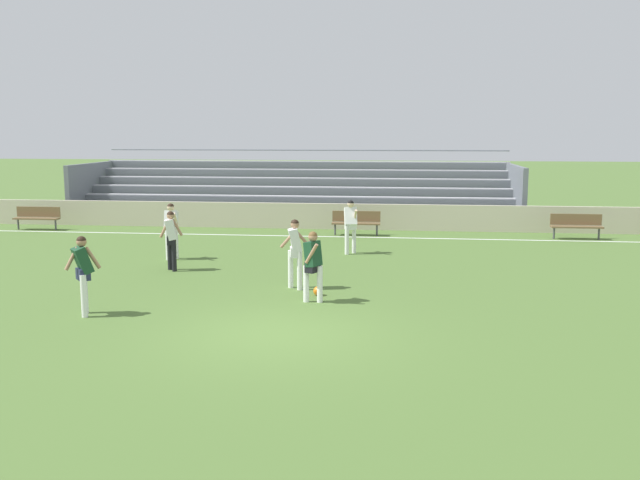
{
  "coord_description": "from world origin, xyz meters",
  "views": [
    {
      "loc": [
        2.31,
        -12.48,
        3.83
      ],
      "look_at": [
        0.21,
        5.47,
        0.96
      ],
      "focal_mm": 38.35,
      "sensor_mm": 36.0,
      "label": 1
    }
  ],
  "objects_px": {
    "bleacher_stand": "(296,190)",
    "bench_far_left": "(356,221)",
    "player_white_dropping_back": "(171,235)",
    "soccer_ball": "(318,291)",
    "bench_near_wall_gap": "(576,224)",
    "player_white_pressing_high": "(295,247)",
    "player_dark_overlapping": "(83,268)",
    "bench_near_bin": "(37,216)",
    "player_white_wide_right": "(351,222)",
    "player_white_trailing_run": "(171,226)",
    "player_dark_deep_cover": "(313,261)"
  },
  "relations": [
    {
      "from": "player_white_wide_right",
      "to": "player_dark_deep_cover",
      "type": "bearing_deg",
      "value": -93.52
    },
    {
      "from": "bench_far_left",
      "to": "player_white_trailing_run",
      "type": "xyz_separation_m",
      "value": [
        -5.23,
        -5.53,
        0.47
      ]
    },
    {
      "from": "player_white_pressing_high",
      "to": "bench_far_left",
      "type": "bearing_deg",
      "value": 84.17
    },
    {
      "from": "player_white_pressing_high",
      "to": "bleacher_stand",
      "type": "bearing_deg",
      "value": 98.58
    },
    {
      "from": "player_white_wide_right",
      "to": "bench_near_bin",
      "type": "bearing_deg",
      "value": 162.72
    },
    {
      "from": "bench_near_wall_gap",
      "to": "soccer_ball",
      "type": "relative_size",
      "value": 8.18
    },
    {
      "from": "player_dark_deep_cover",
      "to": "player_white_wide_right",
      "type": "bearing_deg",
      "value": 86.48
    },
    {
      "from": "bench_near_bin",
      "to": "soccer_ball",
      "type": "height_order",
      "value": "bench_near_bin"
    },
    {
      "from": "player_white_pressing_high",
      "to": "player_dark_overlapping",
      "type": "bearing_deg",
      "value": -144.02
    },
    {
      "from": "player_white_wide_right",
      "to": "player_white_trailing_run",
      "type": "xyz_separation_m",
      "value": [
        -5.3,
        -1.59,
        0.0
      ]
    },
    {
      "from": "player_dark_deep_cover",
      "to": "player_dark_overlapping",
      "type": "distance_m",
      "value": 4.93
    },
    {
      "from": "bleacher_stand",
      "to": "player_dark_deep_cover",
      "type": "xyz_separation_m",
      "value": [
        2.68,
        -15.05,
        -0.32
      ]
    },
    {
      "from": "bench_far_left",
      "to": "player_dark_deep_cover",
      "type": "height_order",
      "value": "player_dark_deep_cover"
    },
    {
      "from": "bench_near_bin",
      "to": "player_white_wide_right",
      "type": "distance_m",
      "value": 13.28
    },
    {
      "from": "bench_near_bin",
      "to": "bench_far_left",
      "type": "bearing_deg",
      "value": 0.0
    },
    {
      "from": "player_dark_deep_cover",
      "to": "player_white_wide_right",
      "type": "relative_size",
      "value": 0.95
    },
    {
      "from": "player_white_trailing_run",
      "to": "soccer_ball",
      "type": "relative_size",
      "value": 7.75
    },
    {
      "from": "bench_near_bin",
      "to": "player_white_pressing_high",
      "type": "relative_size",
      "value": 1.04
    },
    {
      "from": "player_dark_deep_cover",
      "to": "player_white_pressing_high",
      "type": "distance_m",
      "value": 1.41
    },
    {
      "from": "player_white_dropping_back",
      "to": "soccer_ball",
      "type": "xyz_separation_m",
      "value": [
        4.39,
        -2.46,
        -0.88
      ]
    },
    {
      "from": "bench_near_bin",
      "to": "player_white_dropping_back",
      "type": "distance_m",
      "value": 10.69
    },
    {
      "from": "bench_near_wall_gap",
      "to": "player_white_dropping_back",
      "type": "xyz_separation_m",
      "value": [
        -12.61,
        -7.17,
        0.44
      ]
    },
    {
      "from": "player_white_dropping_back",
      "to": "bench_near_wall_gap",
      "type": "bearing_deg",
      "value": 29.62
    },
    {
      "from": "bench_near_bin",
      "to": "bench_near_wall_gap",
      "type": "relative_size",
      "value": 1.0
    },
    {
      "from": "player_white_wide_right",
      "to": "bench_far_left",
      "type": "bearing_deg",
      "value": 91.09
    },
    {
      "from": "bleacher_stand",
      "to": "player_dark_overlapping",
      "type": "relative_size",
      "value": 11.37
    },
    {
      "from": "bench_near_wall_gap",
      "to": "player_white_trailing_run",
      "type": "relative_size",
      "value": 1.06
    },
    {
      "from": "bench_near_wall_gap",
      "to": "player_dark_deep_cover",
      "type": "distance_m",
      "value": 13.18
    },
    {
      "from": "bench_near_wall_gap",
      "to": "player_white_dropping_back",
      "type": "height_order",
      "value": "player_white_dropping_back"
    },
    {
      "from": "player_dark_deep_cover",
      "to": "player_white_wide_right",
      "type": "height_order",
      "value": "player_white_wide_right"
    },
    {
      "from": "bleacher_stand",
      "to": "player_white_trailing_run",
      "type": "xyz_separation_m",
      "value": [
        -2.23,
        -10.32,
        -0.26
      ]
    },
    {
      "from": "bleacher_stand",
      "to": "player_white_wide_right",
      "type": "xyz_separation_m",
      "value": [
        3.07,
        -8.72,
        -0.26
      ]
    },
    {
      "from": "bleacher_stand",
      "to": "bench_far_left",
      "type": "height_order",
      "value": "bleacher_stand"
    },
    {
      "from": "player_white_trailing_run",
      "to": "player_dark_overlapping",
      "type": "bearing_deg",
      "value": -87.59
    },
    {
      "from": "player_dark_overlapping",
      "to": "player_white_wide_right",
      "type": "bearing_deg",
      "value": 57.8
    },
    {
      "from": "player_white_wide_right",
      "to": "bench_near_wall_gap",
      "type": "bearing_deg",
      "value": 26.62
    },
    {
      "from": "player_white_dropping_back",
      "to": "bench_near_bin",
      "type": "bearing_deg",
      "value": 137.86
    },
    {
      "from": "player_dark_overlapping",
      "to": "bench_near_bin",
      "type": "bearing_deg",
      "value": 122.63
    },
    {
      "from": "soccer_ball",
      "to": "bench_far_left",
      "type": "bearing_deg",
      "value": 88.34
    },
    {
      "from": "player_white_pressing_high",
      "to": "player_dark_overlapping",
      "type": "relative_size",
      "value": 1.02
    },
    {
      "from": "player_white_trailing_run",
      "to": "player_white_pressing_high",
      "type": "bearing_deg",
      "value": -38.81
    },
    {
      "from": "player_white_dropping_back",
      "to": "player_white_pressing_high",
      "type": "bearing_deg",
      "value": -25.98
    },
    {
      "from": "player_white_pressing_high",
      "to": "bench_near_wall_gap",
      "type": "bearing_deg",
      "value": 45.45
    },
    {
      "from": "bench_far_left",
      "to": "player_dark_overlapping",
      "type": "xyz_separation_m",
      "value": [
        -4.96,
        -11.93,
        0.46
      ]
    },
    {
      "from": "bench_near_wall_gap",
      "to": "player_white_dropping_back",
      "type": "distance_m",
      "value": 14.51
    },
    {
      "from": "bench_far_left",
      "to": "player_dark_overlapping",
      "type": "relative_size",
      "value": 1.07
    },
    {
      "from": "bench_near_bin",
      "to": "player_white_dropping_back",
      "type": "height_order",
      "value": "player_white_dropping_back"
    },
    {
      "from": "player_white_dropping_back",
      "to": "player_dark_overlapping",
      "type": "bearing_deg",
      "value": -93.43
    },
    {
      "from": "player_white_dropping_back",
      "to": "player_white_trailing_run",
      "type": "height_order",
      "value": "player_white_trailing_run"
    },
    {
      "from": "player_white_wide_right",
      "to": "soccer_ball",
      "type": "xyz_separation_m",
      "value": [
        -0.35,
        -5.69,
        -0.91
      ]
    }
  ]
}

